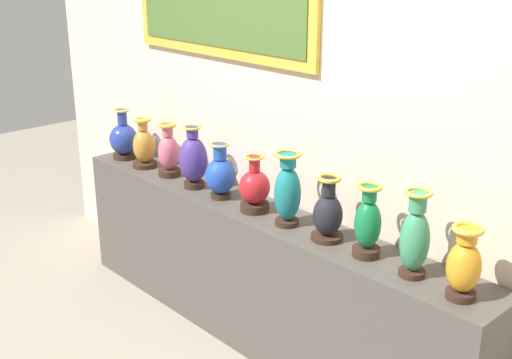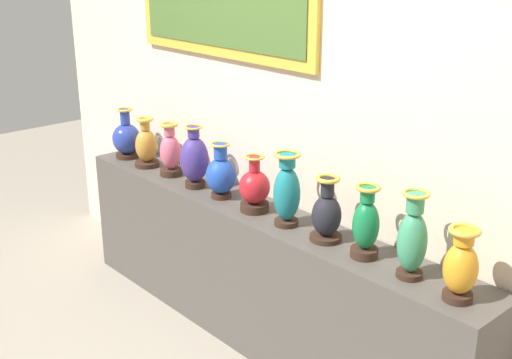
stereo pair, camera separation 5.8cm
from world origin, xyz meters
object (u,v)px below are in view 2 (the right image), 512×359
(vase_ochre, at_px, (146,146))
(vase_emerald, at_px, (366,225))
(vase_sapphire, at_px, (221,174))
(vase_onyx, at_px, (327,214))
(vase_rose, at_px, (170,152))
(vase_teal, at_px, (287,192))
(vase_jade, at_px, (412,239))
(vase_amber, at_px, (461,266))
(vase_cobalt, at_px, (127,138))
(vase_crimson, at_px, (254,189))
(vase_indigo, at_px, (194,159))

(vase_ochre, xyz_separation_m, vase_emerald, (1.78, 0.01, 0.02))
(vase_sapphire, bearing_deg, vase_onyx, 1.24)
(vase_rose, xyz_separation_m, vase_teal, (1.03, -0.01, 0.03))
(vase_onyx, xyz_separation_m, vase_jade, (0.50, -0.01, 0.04))
(vase_sapphire, bearing_deg, vase_amber, -0.54)
(vase_cobalt, xyz_separation_m, vase_emerald, (2.03, 0.01, 0.02))
(vase_cobalt, distance_m, vase_sapphire, 1.00)
(vase_amber, bearing_deg, vase_sapphire, 179.46)
(vase_crimson, height_order, vase_jade, vase_jade)
(vase_crimson, relative_size, vase_emerald, 0.89)
(vase_crimson, height_order, vase_amber, vase_amber)
(vase_rose, height_order, vase_teal, vase_teal)
(vase_cobalt, height_order, vase_jade, vase_jade)
(vase_indigo, distance_m, vase_emerald, 1.26)
(vase_jade, bearing_deg, vase_onyx, 178.51)
(vase_indigo, bearing_deg, vase_sapphire, 1.38)
(vase_cobalt, height_order, vase_crimson, vase_cobalt)
(vase_sapphire, distance_m, vase_amber, 1.52)
(vase_rose, xyz_separation_m, vase_crimson, (0.78, -0.00, -0.02))
(vase_indigo, bearing_deg, vase_jade, 0.37)
(vase_cobalt, bearing_deg, vase_rose, 1.06)
(vase_onyx, bearing_deg, vase_jade, -1.49)
(vase_rose, xyz_separation_m, vase_jade, (1.79, -0.01, 0.03))
(vase_teal, bearing_deg, vase_emerald, 1.09)
(vase_onyx, bearing_deg, vase_teal, -176.82)
(vase_jade, height_order, vase_amber, vase_jade)
(vase_ochre, xyz_separation_m, vase_jade, (2.04, 0.01, 0.04))
(vase_ochre, distance_m, vase_emerald, 1.78)
(vase_crimson, distance_m, vase_amber, 1.25)
(vase_ochre, distance_m, vase_rose, 0.25)
(vase_sapphire, xyz_separation_m, vase_onyx, (0.78, 0.02, -0.00))
(vase_teal, relative_size, vase_emerald, 1.11)
(vase_rose, relative_size, vase_crimson, 1.08)
(vase_crimson, bearing_deg, vase_rose, 179.75)
(vase_teal, bearing_deg, vase_rose, 179.48)
(vase_rose, height_order, vase_jade, vase_jade)
(vase_rose, relative_size, vase_emerald, 0.96)
(vase_amber, bearing_deg, vase_jade, 175.74)
(vase_cobalt, xyz_separation_m, vase_indigo, (0.77, -0.01, 0.04))
(vase_cobalt, distance_m, vase_indigo, 0.77)
(vase_emerald, bearing_deg, vase_rose, -180.00)
(vase_ochre, relative_size, vase_jade, 0.82)
(vase_cobalt, bearing_deg, vase_indigo, -0.64)
(vase_jade, bearing_deg, vase_teal, -179.89)
(vase_teal, bearing_deg, vase_amber, -0.97)
(vase_cobalt, height_order, vase_rose, vase_cobalt)
(vase_ochre, xyz_separation_m, vase_amber, (2.28, -0.01, 0.01))
(vase_ochre, bearing_deg, vase_emerald, 0.44)
(vase_crimson, xyz_separation_m, vase_emerald, (0.75, 0.00, 0.03))
(vase_ochre, xyz_separation_m, vase_teal, (1.28, 0.00, 0.05))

